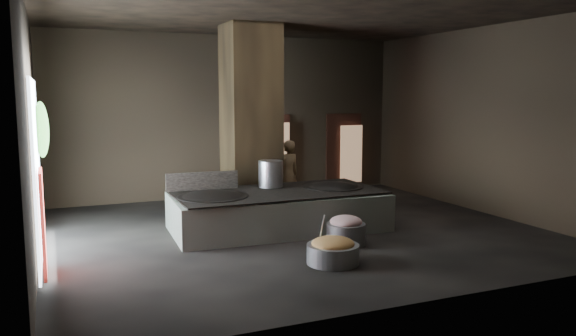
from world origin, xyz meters
name	(u,v)px	position (x,y,z in m)	size (l,w,h in m)	color
floor	(295,233)	(0.00, 0.00, -0.05)	(10.00, 9.00, 0.10)	black
ceiling	(295,11)	(0.00, 0.00, 4.55)	(10.00, 9.00, 0.10)	black
back_wall	(230,117)	(0.00, 4.55, 2.25)	(10.00, 0.10, 4.50)	black
front_wall	(431,142)	(0.00, -4.55, 2.25)	(10.00, 0.10, 4.50)	black
left_wall	(28,131)	(-5.05, 0.00, 2.25)	(0.10, 9.00, 4.50)	black
right_wall	(485,120)	(5.05, 0.00, 2.25)	(0.10, 9.00, 4.50)	black
pillar	(251,121)	(-0.30, 1.90, 2.25)	(1.20, 1.20, 4.50)	black
hearth_platform	(278,211)	(-0.28, 0.24, 0.39)	(4.48, 2.14, 0.78)	beige
platform_cap	(278,192)	(-0.28, 0.24, 0.82)	(4.38, 2.10, 0.03)	black
wok_left	(213,200)	(-1.73, 0.19, 0.75)	(1.41, 1.41, 0.39)	black
wok_left_rim	(213,197)	(-1.73, 0.19, 0.82)	(1.44, 1.44, 0.05)	black
wok_right	(333,190)	(1.07, 0.29, 0.75)	(1.31, 1.31, 0.37)	black
wok_right_rim	(333,187)	(1.07, 0.29, 0.82)	(1.34, 1.34, 0.05)	black
stock_pot	(271,174)	(-0.23, 0.79, 1.13)	(0.54, 0.54, 0.58)	#B6B6BE
splash_guard	(202,181)	(-1.73, 0.99, 1.03)	(1.56, 0.06, 0.39)	black
cook	(288,174)	(0.80, 2.24, 0.87)	(0.63, 0.41, 1.73)	olive
veg_basin	(333,254)	(-0.33, -2.40, 0.17)	(0.90, 0.90, 0.33)	slate
veg_fill	(333,244)	(-0.33, -2.40, 0.35)	(0.74, 0.74, 0.23)	#9D9E4C
ladle	(321,231)	(-0.48, -2.25, 0.55)	(0.03, 0.03, 0.71)	#B6B6BE
meat_basin	(346,234)	(0.46, -1.41, 0.21)	(0.75, 0.75, 0.41)	slate
meat_fill	(346,222)	(0.46, -1.41, 0.45)	(0.62, 0.62, 0.24)	#B66D73
doorway_near	(271,156)	(1.20, 4.45, 1.10)	(1.18, 0.08, 2.38)	black
doorway_near_glow	(276,158)	(1.24, 4.17, 1.05)	(0.86, 0.04, 2.04)	#8C6647
doorway_far	(343,152)	(3.60, 4.45, 1.10)	(1.18, 0.08, 2.38)	black
doorway_far_glow	(351,154)	(3.80, 4.31, 1.05)	(0.75, 0.04, 1.76)	#8C6647
left_opening	(37,167)	(-4.95, 0.20, 1.60)	(0.04, 4.20, 3.10)	white
pavilion_sliver	(43,223)	(-4.88, -1.10, 0.85)	(0.05, 0.90, 1.70)	maroon
tree_silhouette	(41,129)	(-4.85, 1.30, 2.20)	(0.28, 1.10, 1.10)	#194714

